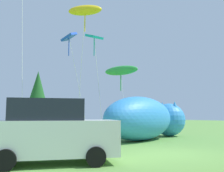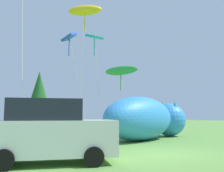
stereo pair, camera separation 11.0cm
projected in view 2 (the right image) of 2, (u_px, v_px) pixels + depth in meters
ground_plane at (164, 154)px, 9.82m from camera, size 120.00×120.00×0.00m
parked_car at (50, 132)px, 7.94m from camera, size 4.35×3.15×2.01m
inflatable_cat at (147, 120)px, 15.70m from camera, size 8.36×4.40×2.63m
kite_blue_box at (70, 39)px, 16.80m from camera, size 2.16×1.26×7.16m
kite_green_fish at (121, 71)px, 16.00m from camera, size 1.24×2.82×4.78m
kite_teal_diamond at (94, 39)px, 16.70m from camera, size 1.03×1.01×6.98m
kite_yellow_hero at (85, 11)px, 14.71m from camera, size 1.93×2.20×8.04m
horizon_tree_west at (39, 91)px, 41.75m from camera, size 3.73×3.73×8.90m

